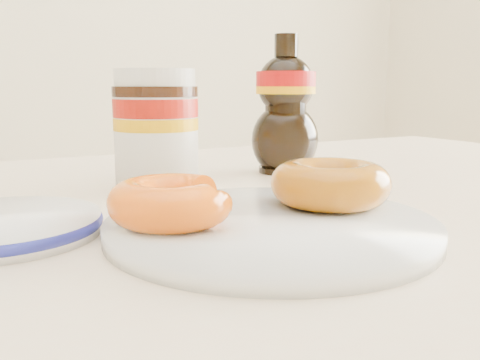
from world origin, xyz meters
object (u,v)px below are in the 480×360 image
dining_table (234,296)px  donut_bitten (171,202)px  nutella_jar (156,125)px  plate (271,226)px  donut_whole (330,183)px  syrup_bottle (285,105)px

dining_table → donut_bitten: (-0.08, -0.06, 0.11)m
dining_table → nutella_jar: 0.21m
plate → nutella_jar: size_ratio=1.94×
dining_table → plate: 0.12m
dining_table → donut_bitten: 0.15m
donut_bitten → donut_whole: 0.14m
plate → syrup_bottle: syrup_bottle is taller
plate → donut_whole: size_ratio=2.48×
donut_whole → donut_bitten: bearing=178.0°
donut_whole → nutella_jar: bearing=112.4°
donut_bitten → nutella_jar: size_ratio=0.71×
donut_whole → nutella_jar: size_ratio=0.78×
donut_bitten → nutella_jar: 0.21m
nutella_jar → plate: bearing=-86.9°
dining_table → nutella_jar: (-0.02, 0.14, 0.15)m
plate → donut_whole: 0.08m
donut_whole → nutella_jar: 0.22m
dining_table → donut_whole: donut_whole is taller
dining_table → donut_bitten: donut_bitten is taller
donut_bitten → syrup_bottle: 0.34m
donut_bitten → plate: bearing=-39.3°
dining_table → nutella_jar: nutella_jar is taller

